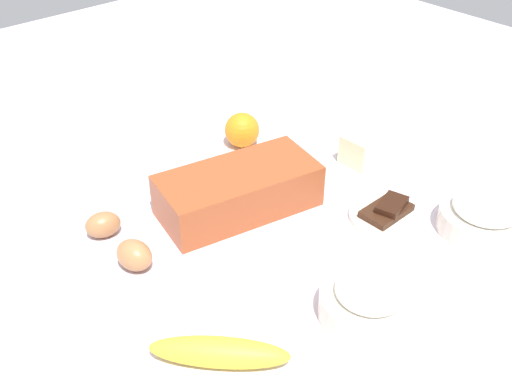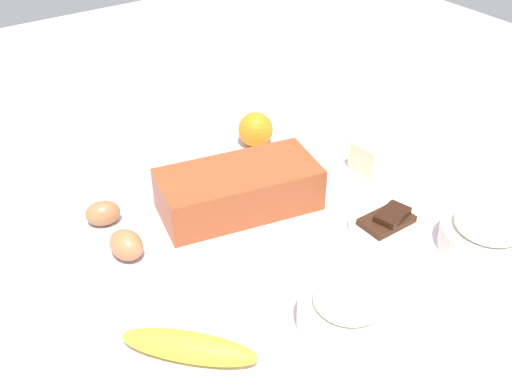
{
  "view_description": "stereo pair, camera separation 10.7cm",
  "coord_description": "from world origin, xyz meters",
  "px_view_note": "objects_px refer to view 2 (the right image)",
  "views": [
    {
      "loc": [
        -0.58,
        -0.65,
        0.65
      ],
      "look_at": [
        0.0,
        0.0,
        0.04
      ],
      "focal_mm": 42.62,
      "sensor_mm": 36.0,
      "label": 1
    },
    {
      "loc": [
        -0.49,
        -0.72,
        0.65
      ],
      "look_at": [
        0.0,
        0.0,
        0.04
      ],
      "focal_mm": 42.62,
      "sensor_mm": 36.0,
      "label": 2
    }
  ],
  "objects_px": {
    "butter_block": "(377,155)",
    "egg_beside_bowl": "(126,245)",
    "loaf_pan": "(239,189)",
    "chocolate_plate": "(387,223)",
    "sugar_bowl": "(487,233)",
    "orange_fruit": "(256,130)",
    "egg_near_butter": "(103,213)",
    "flour_bowl": "(348,309)",
    "banana": "(189,347)"
  },
  "relations": [
    {
      "from": "butter_block",
      "to": "egg_beside_bowl",
      "type": "relative_size",
      "value": 1.42
    },
    {
      "from": "loaf_pan",
      "to": "egg_near_butter",
      "type": "bearing_deg",
      "value": 168.4
    },
    {
      "from": "chocolate_plate",
      "to": "flour_bowl",
      "type": "bearing_deg",
      "value": -147.98
    },
    {
      "from": "orange_fruit",
      "to": "butter_block",
      "type": "bearing_deg",
      "value": -55.06
    },
    {
      "from": "orange_fruit",
      "to": "chocolate_plate",
      "type": "height_order",
      "value": "orange_fruit"
    },
    {
      "from": "sugar_bowl",
      "to": "chocolate_plate",
      "type": "distance_m",
      "value": 0.16
    },
    {
      "from": "flour_bowl",
      "to": "egg_beside_bowl",
      "type": "distance_m",
      "value": 0.37
    },
    {
      "from": "loaf_pan",
      "to": "sugar_bowl",
      "type": "distance_m",
      "value": 0.42
    },
    {
      "from": "chocolate_plate",
      "to": "butter_block",
      "type": "bearing_deg",
      "value": 51.92
    },
    {
      "from": "orange_fruit",
      "to": "butter_block",
      "type": "xyz_separation_m",
      "value": [
        0.15,
        -0.21,
        -0.01
      ]
    },
    {
      "from": "banana",
      "to": "chocolate_plate",
      "type": "height_order",
      "value": "banana"
    },
    {
      "from": "chocolate_plate",
      "to": "egg_near_butter",
      "type": "bearing_deg",
      "value": 144.0
    },
    {
      "from": "egg_beside_bowl",
      "to": "banana",
      "type": "bearing_deg",
      "value": -94.45
    },
    {
      "from": "flour_bowl",
      "to": "egg_near_butter",
      "type": "bearing_deg",
      "value": 114.63
    },
    {
      "from": "butter_block",
      "to": "orange_fruit",
      "type": "bearing_deg",
      "value": 124.94
    },
    {
      "from": "flour_bowl",
      "to": "orange_fruit",
      "type": "xyz_separation_m",
      "value": [
        0.18,
        0.49,
        0.0
      ]
    },
    {
      "from": "orange_fruit",
      "to": "egg_beside_bowl",
      "type": "height_order",
      "value": "orange_fruit"
    },
    {
      "from": "sugar_bowl",
      "to": "butter_block",
      "type": "height_order",
      "value": "sugar_bowl"
    },
    {
      "from": "butter_block",
      "to": "chocolate_plate",
      "type": "bearing_deg",
      "value": -128.08
    },
    {
      "from": "egg_beside_bowl",
      "to": "chocolate_plate",
      "type": "distance_m",
      "value": 0.44
    },
    {
      "from": "sugar_bowl",
      "to": "banana",
      "type": "distance_m",
      "value": 0.52
    },
    {
      "from": "chocolate_plate",
      "to": "egg_beside_bowl",
      "type": "bearing_deg",
      "value": 155.29
    },
    {
      "from": "flour_bowl",
      "to": "orange_fruit",
      "type": "distance_m",
      "value": 0.52
    },
    {
      "from": "loaf_pan",
      "to": "butter_block",
      "type": "relative_size",
      "value": 3.34
    },
    {
      "from": "butter_block",
      "to": "egg_beside_bowl",
      "type": "distance_m",
      "value": 0.52
    },
    {
      "from": "banana",
      "to": "butter_block",
      "type": "bearing_deg",
      "value": 20.86
    },
    {
      "from": "sugar_bowl",
      "to": "egg_beside_bowl",
      "type": "height_order",
      "value": "sugar_bowl"
    },
    {
      "from": "sugar_bowl",
      "to": "egg_near_butter",
      "type": "relative_size",
      "value": 2.53
    },
    {
      "from": "egg_near_butter",
      "to": "butter_block",
      "type": "bearing_deg",
      "value": -14.8
    },
    {
      "from": "flour_bowl",
      "to": "orange_fruit",
      "type": "bearing_deg",
      "value": 69.9
    },
    {
      "from": "orange_fruit",
      "to": "egg_near_butter",
      "type": "height_order",
      "value": "orange_fruit"
    },
    {
      "from": "butter_block",
      "to": "flour_bowl",
      "type": "bearing_deg",
      "value": -139.17
    },
    {
      "from": "sugar_bowl",
      "to": "butter_block",
      "type": "distance_m",
      "value": 0.28
    },
    {
      "from": "flour_bowl",
      "to": "banana",
      "type": "bearing_deg",
      "value": 160.46
    },
    {
      "from": "butter_block",
      "to": "egg_beside_bowl",
      "type": "bearing_deg",
      "value": 176.45
    },
    {
      "from": "flour_bowl",
      "to": "egg_beside_bowl",
      "type": "height_order",
      "value": "flour_bowl"
    },
    {
      "from": "loaf_pan",
      "to": "butter_block",
      "type": "height_order",
      "value": "loaf_pan"
    },
    {
      "from": "chocolate_plate",
      "to": "orange_fruit",
      "type": "bearing_deg",
      "value": 94.24
    },
    {
      "from": "banana",
      "to": "flour_bowl",
      "type": "bearing_deg",
      "value": -19.54
    },
    {
      "from": "orange_fruit",
      "to": "egg_beside_bowl",
      "type": "bearing_deg",
      "value": -154.73
    },
    {
      "from": "loaf_pan",
      "to": "orange_fruit",
      "type": "relative_size",
      "value": 4.16
    },
    {
      "from": "butter_block",
      "to": "banana",
      "type": "bearing_deg",
      "value": -159.14
    },
    {
      "from": "loaf_pan",
      "to": "chocolate_plate",
      "type": "height_order",
      "value": "loaf_pan"
    },
    {
      "from": "loaf_pan",
      "to": "egg_near_butter",
      "type": "height_order",
      "value": "loaf_pan"
    },
    {
      "from": "sugar_bowl",
      "to": "butter_block",
      "type": "relative_size",
      "value": 1.68
    },
    {
      "from": "egg_near_butter",
      "to": "sugar_bowl",
      "type": "bearing_deg",
      "value": -40.4
    },
    {
      "from": "loaf_pan",
      "to": "egg_near_butter",
      "type": "xyz_separation_m",
      "value": [
        -0.22,
        0.09,
        -0.02
      ]
    },
    {
      "from": "flour_bowl",
      "to": "butter_block",
      "type": "bearing_deg",
      "value": 40.83
    },
    {
      "from": "chocolate_plate",
      "to": "sugar_bowl",
      "type": "bearing_deg",
      "value": -53.9
    },
    {
      "from": "orange_fruit",
      "to": "loaf_pan",
      "type": "bearing_deg",
      "value": -132.08
    }
  ]
}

